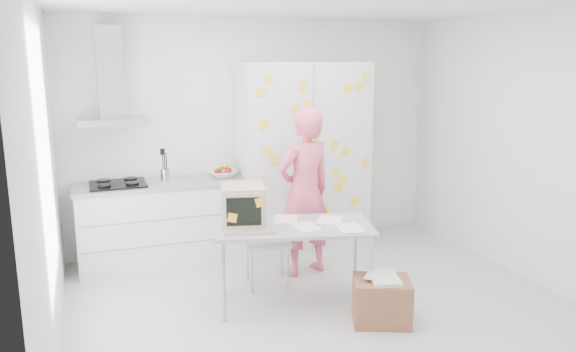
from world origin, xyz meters
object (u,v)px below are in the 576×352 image
object	(u,v)px
person	(304,192)
cardboard_box	(382,300)
desk	(262,215)
chair	(265,231)

from	to	relation	value
person	cardboard_box	xyz separation A→B (m)	(0.20, -1.29, -0.68)
person	cardboard_box	world-z (taller)	person
cardboard_box	desk	bearing A→B (deg)	140.10
person	chair	xyz separation A→B (m)	(-0.46, -0.11, -0.34)
person	desk	distance (m)	0.87
desk	cardboard_box	distance (m)	1.29
person	chair	distance (m)	0.58
person	cardboard_box	distance (m)	1.48
person	desk	world-z (taller)	person
desk	cardboard_box	size ratio (longest dim) A/B	2.59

